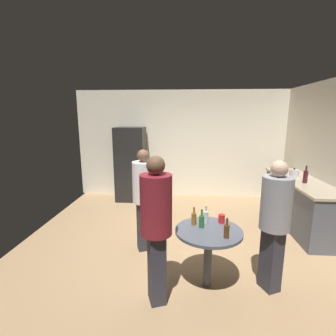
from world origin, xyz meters
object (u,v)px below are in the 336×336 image
(kettle, at_px, (294,173))
(beer_bottle_clear, at_px, (206,216))
(beer_bottle_on_counter, at_px, (284,168))
(person_in_white_shirt, at_px, (144,193))
(refrigerator, at_px, (131,164))
(beer_bottle_brown, at_px, (227,231))
(wine_bottle_on_counter, at_px, (305,176))
(person_in_gray_shirt, at_px, (275,217))
(beer_bottle_green, at_px, (202,221))
(person_in_maroon_shirt, at_px, (156,220))
(beer_bottle_amber, at_px, (194,218))
(plastic_cup_red, at_px, (222,219))
(foreground_table, at_px, (208,238))

(kettle, bearing_deg, beer_bottle_clear, -134.28)
(beer_bottle_on_counter, relative_size, person_in_white_shirt, 0.15)
(refrigerator, distance_m, beer_bottle_brown, 3.84)
(wine_bottle_on_counter, xyz_separation_m, person_in_gray_shirt, (-1.09, -1.66, -0.09))
(person_in_gray_shirt, bearing_deg, refrigerator, -78.01)
(person_in_white_shirt, bearing_deg, beer_bottle_green, 27.36)
(beer_bottle_brown, bearing_deg, wine_bottle_on_counter, 47.77)
(beer_bottle_green, distance_m, person_in_maroon_shirt, 0.65)
(beer_bottle_brown, distance_m, person_in_white_shirt, 1.47)
(wine_bottle_on_counter, distance_m, beer_bottle_clear, 2.36)
(person_in_gray_shirt, bearing_deg, beer_bottle_brown, -7.80)
(refrigerator, distance_m, beer_bottle_amber, 3.40)
(person_in_white_shirt, bearing_deg, plastic_cup_red, 40.86)
(beer_bottle_brown, relative_size, person_in_white_shirt, 0.15)
(beer_bottle_green, bearing_deg, person_in_gray_shirt, -5.43)
(kettle, bearing_deg, beer_bottle_brown, -125.96)
(person_in_gray_shirt, bearing_deg, beer_bottle_amber, -33.55)
(refrigerator, xyz_separation_m, plastic_cup_red, (1.79, -3.00, -0.11))
(refrigerator, relative_size, beer_bottle_on_counter, 7.83)
(wine_bottle_on_counter, distance_m, person_in_gray_shirt, 1.99)
(beer_bottle_on_counter, distance_m, person_in_gray_shirt, 2.77)
(wine_bottle_on_counter, bearing_deg, beer_bottle_green, -140.48)
(refrigerator, bearing_deg, beer_bottle_green, -64.12)
(beer_bottle_green, height_order, beer_bottle_clear, same)
(refrigerator, distance_m, beer_bottle_clear, 3.41)
(beer_bottle_clear, bearing_deg, beer_bottle_brown, -62.91)
(beer_bottle_clear, relative_size, person_in_gray_shirt, 0.15)
(beer_bottle_amber, relative_size, person_in_maroon_shirt, 0.14)
(refrigerator, xyz_separation_m, beer_bottle_on_counter, (3.43, -0.68, 0.08))
(wine_bottle_on_counter, height_order, foreground_table, wine_bottle_on_counter)
(refrigerator, distance_m, beer_bottle_on_counter, 3.49)
(beer_bottle_green, bearing_deg, beer_bottle_amber, 140.78)
(refrigerator, relative_size, person_in_gray_shirt, 1.14)
(kettle, distance_m, beer_bottle_on_counter, 0.43)
(beer_bottle_amber, height_order, beer_bottle_green, same)
(refrigerator, relative_size, person_in_white_shirt, 1.14)
(kettle, relative_size, plastic_cup_red, 2.22)
(foreground_table, bearing_deg, wine_bottle_on_counter, 41.87)
(beer_bottle_on_counter, bearing_deg, refrigerator, 168.81)
(foreground_table, bearing_deg, kettle, 48.93)
(foreground_table, height_order, beer_bottle_clear, beer_bottle_clear)
(refrigerator, xyz_separation_m, beer_bottle_amber, (1.44, -3.08, -0.08))
(person_in_white_shirt, bearing_deg, beer_bottle_on_counter, 102.10)
(beer_bottle_amber, distance_m, beer_bottle_brown, 0.47)
(beer_bottle_amber, bearing_deg, person_in_gray_shirt, -9.41)
(kettle, xyz_separation_m, foreground_table, (-1.84, -2.11, -0.34))
(wine_bottle_on_counter, height_order, beer_bottle_green, wine_bottle_on_counter)
(person_in_maroon_shirt, xyz_separation_m, person_in_white_shirt, (-0.31, 1.12, -0.05))
(wine_bottle_on_counter, bearing_deg, beer_bottle_on_counter, 91.54)
(kettle, height_order, beer_bottle_on_counter, beer_bottle_on_counter)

